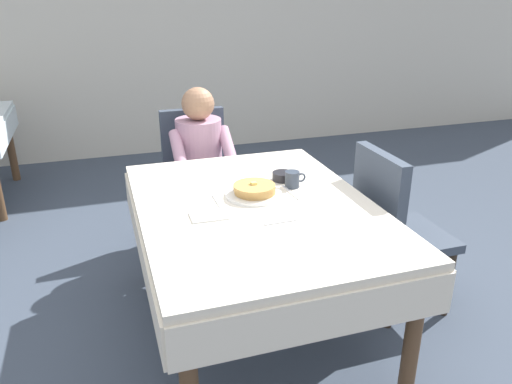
{
  "coord_description": "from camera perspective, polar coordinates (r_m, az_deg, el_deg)",
  "views": [
    {
      "loc": [
        -0.67,
        -2.07,
        1.7
      ],
      "look_at": [
        0.01,
        0.03,
        0.79
      ],
      "focal_mm": 34.93,
      "sensor_mm": 36.0,
      "label": 1
    }
  ],
  "objects": [
    {
      "name": "bowl_butter",
      "position": [
        2.67,
        3.06,
        1.82
      ],
      "size": [
        0.11,
        0.11,
        0.04
      ],
      "primitive_type": "cylinder",
      "color": "black",
      "rests_on": "dining_table_main"
    },
    {
      "name": "ground_plane",
      "position": [
        2.76,
        -0.01,
        -15.61
      ],
      "size": [
        14.0,
        14.0,
        0.0
      ],
      "primitive_type": "plane",
      "color": "#3D4756"
    },
    {
      "name": "chair_diner",
      "position": [
        3.5,
        -6.79,
        2.68
      ],
      "size": [
        0.44,
        0.45,
        0.93
      ],
      "rotation": [
        0.0,
        0.0,
        3.14
      ],
      "color": "#384251",
      "rests_on": "ground"
    },
    {
      "name": "cup_coffee",
      "position": [
        2.58,
        4.22,
        1.47
      ],
      "size": [
        0.11,
        0.08,
        0.08
      ],
      "color": "#333D4C",
      "rests_on": "dining_table_main"
    },
    {
      "name": "chair_right_side",
      "position": [
        2.78,
        15.3,
        -3.36
      ],
      "size": [
        0.45,
        0.44,
        0.93
      ],
      "rotation": [
        0.0,
        0.0,
        -1.57
      ],
      "color": "#384251",
      "rests_on": "ground"
    },
    {
      "name": "plate_breakfast",
      "position": [
        2.47,
        -0.27,
        -0.29
      ],
      "size": [
        0.28,
        0.28,
        0.02
      ],
      "primitive_type": "cylinder",
      "color": "white",
      "rests_on": "dining_table_main"
    },
    {
      "name": "dining_table_main",
      "position": [
        2.42,
        -0.01,
        -3.34
      ],
      "size": [
        1.12,
        1.52,
        0.74
      ],
      "color": "silver",
      "rests_on": "ground"
    },
    {
      "name": "knife_right_of_plate",
      "position": [
        2.51,
        4.0,
        -0.06
      ],
      "size": [
        0.03,
        0.2,
        0.0
      ],
      "primitive_type": "cube",
      "rotation": [
        0.0,
        0.0,
        1.64
      ],
      "color": "silver",
      "rests_on": "dining_table_main"
    },
    {
      "name": "diner_person",
      "position": [
        3.31,
        -6.35,
        4.08
      ],
      "size": [
        0.4,
        0.43,
        1.12
      ],
      "rotation": [
        0.0,
        0.0,
        3.14
      ],
      "color": "#B2849E",
      "rests_on": "ground"
    },
    {
      "name": "fork_left_of_plate",
      "position": [
        2.41,
        -4.44,
        -1.12
      ],
      "size": [
        0.01,
        0.18,
        0.0
      ],
      "primitive_type": "cube",
      "rotation": [
        0.0,
        0.0,
        1.57
      ],
      "color": "silver",
      "rests_on": "dining_table_main"
    },
    {
      "name": "spoon_near_edge",
      "position": [
        2.2,
        2.81,
        -3.47
      ],
      "size": [
        0.15,
        0.02,
        0.0
      ],
      "primitive_type": "cube",
      "rotation": [
        0.0,
        0.0,
        0.03
      ],
      "color": "silver",
      "rests_on": "dining_table_main"
    },
    {
      "name": "napkin_folded",
      "position": [
        2.26,
        -5.39,
        -2.71
      ],
      "size": [
        0.17,
        0.12,
        0.01
      ],
      "primitive_type": "cube",
      "rotation": [
        0.0,
        0.0,
        -0.02
      ],
      "color": "white",
      "rests_on": "dining_table_main"
    },
    {
      "name": "breakfast_stack",
      "position": [
        2.46,
        -0.16,
        0.39
      ],
      "size": [
        0.21,
        0.22,
        0.06
      ],
      "color": "tan",
      "rests_on": "plate_breakfast"
    }
  ]
}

